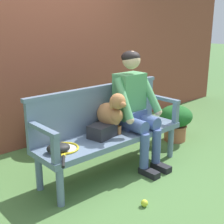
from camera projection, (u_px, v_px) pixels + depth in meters
The scene contains 14 objects.
ground_plane at pixel (112, 171), 3.47m from camera, with size 40.00×40.00×0.00m, color #4C753D.
brick_garden_fence at pixel (41, 39), 4.09m from camera, with size 8.00×0.30×2.80m, color brown.
hedge_bush_far_right at pixel (64, 124), 4.19m from camera, with size 0.94×0.73×0.56m, color #286B2D.
garden_bench at pixel (112, 139), 3.36m from camera, with size 1.76×0.50×0.44m.
bench_backrest at pixel (99, 107), 3.43m from camera, with size 1.80×0.06×0.50m.
bench_armrest_left_end at pixel (47, 137), 2.69m from camera, with size 0.06×0.50×0.28m.
bench_armrest_right_end at pixel (168, 104), 3.76m from camera, with size 0.06×0.50×0.28m.
person_seated at pixel (134, 105), 3.47m from camera, with size 0.56×0.65×1.31m.
dog_on_bench at pixel (111, 113), 3.29m from camera, with size 0.25×0.47×0.47m.
tennis_racket at pixel (64, 149), 2.92m from camera, with size 0.44×0.55×0.03m.
baseball_glove at pixel (58, 148), 2.86m from camera, with size 0.22×0.17×0.09m, color black.
sports_bag at pixel (102, 131), 3.24m from camera, with size 0.28×0.20×0.14m, color #232328.
tennis_ball at pixel (144, 203), 2.80m from camera, with size 0.07×0.07×0.07m, color #CCDB33.
potted_plant at pixel (176, 120), 4.30m from camera, with size 0.46×0.46×0.51m.
Camera 1 is at (-2.10, -2.34, 1.62)m, focal length 49.39 mm.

